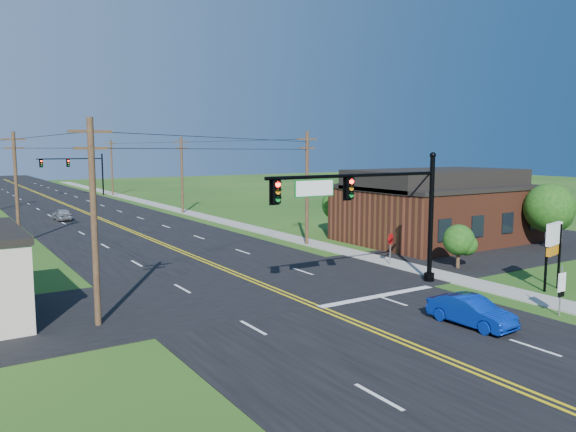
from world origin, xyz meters
TOP-DOWN VIEW (x-y plane):
  - ground at (0.00, 0.00)m, footprint 260.00×260.00m
  - road_main at (0.00, 50.00)m, footprint 16.00×220.00m
  - road_cross at (0.00, 12.00)m, footprint 70.00×10.00m
  - sidewalk at (10.50, 40.00)m, footprint 2.00×160.00m
  - signal_mast_main at (4.34, 8.00)m, footprint 11.30×0.60m
  - signal_mast_far at (4.44, 80.00)m, footprint 10.98×0.60m
  - brick_building at (20.00, 18.00)m, footprint 14.20×11.20m
  - utility_pole_left_a at (-9.50, 10.00)m, footprint 1.80×0.28m
  - utility_pole_left_b at (-9.50, 35.00)m, footprint 1.80×0.28m
  - utility_pole_right_a at (9.80, 22.00)m, footprint 1.80×0.28m
  - utility_pole_right_b at (9.80, 48.00)m, footprint 1.80×0.28m
  - utility_pole_right_c at (9.80, 78.00)m, footprint 1.80×0.28m
  - tree_right_front at (25.00, 11.00)m, footprint 3.80×3.80m
  - tree_right_back at (16.00, 26.00)m, footprint 3.00×3.00m
  - shrub_corner at (13.00, 9.50)m, footprint 2.00×2.00m
  - blue_car at (4.12, 1.16)m, footprint 1.56×3.99m
  - distant_car at (-3.64, 48.54)m, footprint 1.61×3.81m
  - route_sign at (8.86, -0.02)m, footprint 0.59×0.09m
  - stop_sign at (9.99, 12.56)m, footprint 0.72×0.33m
  - pylon_sign at (12.94, 3.00)m, footprint 1.81×0.68m

SIDE VIEW (x-z plane):
  - ground at x=0.00m, z-range 0.00..0.00m
  - road_main at x=0.00m, z-range 0.00..0.04m
  - road_cross at x=0.00m, z-range 0.00..0.04m
  - sidewalk at x=10.50m, z-range 0.00..0.08m
  - distant_car at x=-3.64m, z-range 0.00..1.28m
  - blue_car at x=4.12m, z-range 0.00..1.29m
  - route_sign at x=8.86m, z-range 0.19..2.53m
  - stop_sign at x=9.99m, z-range 0.48..2.63m
  - shrub_corner at x=13.00m, z-range 0.42..3.28m
  - brick_building at x=20.00m, z-range 0.00..4.70m
  - tree_right_back at x=16.00m, z-range 0.55..4.65m
  - pylon_sign at x=12.94m, z-range 0.85..4.55m
  - tree_right_front at x=25.00m, z-range 0.60..5.60m
  - signal_mast_far at x=4.44m, z-range 0.81..8.29m
  - utility_pole_left_a at x=-9.50m, z-range 0.22..9.22m
  - utility_pole_left_b at x=-9.50m, z-range 0.22..9.22m
  - utility_pole_right_a at x=9.80m, z-range 0.22..9.22m
  - utility_pole_right_b at x=9.80m, z-range 0.22..9.22m
  - utility_pole_right_c at x=9.80m, z-range 0.22..9.22m
  - signal_mast_main at x=4.34m, z-range 1.01..8.49m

